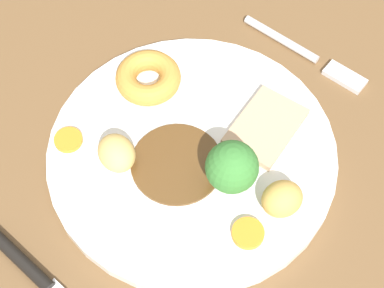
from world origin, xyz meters
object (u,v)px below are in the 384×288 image
at_px(dinner_plate, 192,153).
at_px(carrot_coin_back, 248,233).
at_px(meat_slice_main, 266,127).
at_px(roast_potato_right, 282,199).
at_px(yorkshire_pudding, 148,78).
at_px(fork, 307,54).
at_px(roast_potato_left, 117,153).
at_px(knife, 43,282).
at_px(carrot_coin_front, 68,140).
at_px(broccoli_floret, 232,168).

distance_m(dinner_plate, carrot_coin_back, 0.10).
xyz_separation_m(meat_slice_main, roast_potato_right, (0.06, 0.06, 0.01)).
distance_m(meat_slice_main, yorkshire_pudding, 0.13).
bearing_deg(fork, meat_slice_main, -78.22).
distance_m(meat_slice_main, roast_potato_left, 0.15).
height_order(meat_slice_main, fork, meat_slice_main).
distance_m(meat_slice_main, knife, 0.25).
relative_size(carrot_coin_back, fork, 0.19).
xyz_separation_m(carrot_coin_front, fork, (-0.25, 0.10, -0.01)).
xyz_separation_m(carrot_coin_back, knife, (0.15, -0.10, -0.01)).
bearing_deg(knife, roast_potato_left, 103.90).
height_order(yorkshire_pudding, knife, yorkshire_pudding).
distance_m(broccoli_floret, fork, 0.19).
relative_size(broccoli_floret, fork, 0.39).
relative_size(carrot_coin_back, broccoli_floret, 0.49).
height_order(carrot_coin_front, broccoli_floret, broccoli_floret).
bearing_deg(roast_potato_right, roast_potato_left, -65.15).
bearing_deg(roast_potato_right, dinner_plate, -84.77).
bearing_deg(broccoli_floret, roast_potato_left, -61.47).
height_order(yorkshire_pudding, broccoli_floret, broccoli_floret).
xyz_separation_m(yorkshire_pudding, carrot_coin_back, (0.06, 0.18, -0.01)).
xyz_separation_m(meat_slice_main, fork, (-0.11, -0.03, -0.01)).
bearing_deg(carrot_coin_front, knife, 38.67).
bearing_deg(knife, roast_potato_right, 58.82).
bearing_deg(fork, carrot_coin_back, -70.54).
bearing_deg(roast_potato_right, yorkshire_pudding, -95.74).
height_order(roast_potato_right, carrot_coin_back, roast_potato_right).
bearing_deg(broccoli_floret, carrot_coin_front, -64.89).
distance_m(roast_potato_left, knife, 0.13).
bearing_deg(fork, carrot_coin_front, -115.46).
bearing_deg(carrot_coin_front, fork, 157.96).
relative_size(yorkshire_pudding, roast_potato_left, 1.66).
bearing_deg(knife, carrot_coin_front, 127.29).
xyz_separation_m(roast_potato_left, broccoli_floret, (-0.05, 0.10, 0.02)).
xyz_separation_m(carrot_coin_front, broccoli_floret, (-0.07, 0.15, 0.03)).
bearing_deg(roast_potato_right, carrot_coin_back, -5.96).
relative_size(carrot_coin_front, fork, 0.18).
distance_m(yorkshire_pudding, fork, 0.18).
height_order(carrot_coin_front, carrot_coin_back, carrot_coin_back).
relative_size(meat_slice_main, yorkshire_pudding, 1.19).
xyz_separation_m(dinner_plate, carrot_coin_back, (0.03, 0.10, 0.01)).
bearing_deg(knife, carrot_coin_back, 53.62).
distance_m(roast_potato_left, carrot_coin_front, 0.06).
bearing_deg(yorkshire_pudding, knife, 20.17).
height_order(broccoli_floret, fork, broccoli_floret).
distance_m(carrot_coin_front, fork, 0.27).
bearing_deg(carrot_coin_front, roast_potato_left, 108.27).
xyz_separation_m(roast_potato_left, knife, (0.12, 0.03, -0.02)).
distance_m(dinner_plate, knife, 0.18).
bearing_deg(meat_slice_main, dinner_plate, -29.68).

